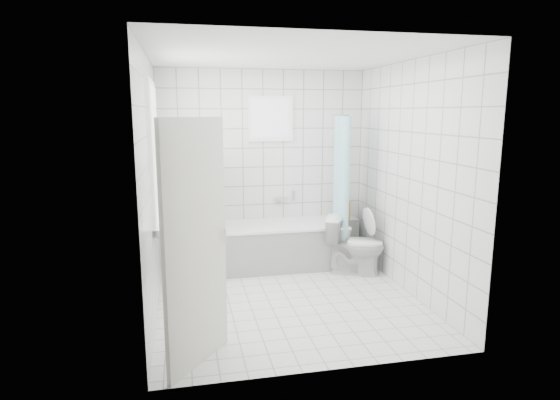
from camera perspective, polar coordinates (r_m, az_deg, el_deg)
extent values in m
plane|color=white|center=(5.30, 0.91, -11.91)|extent=(3.00, 3.00, 0.00)
plane|color=white|center=(4.93, 1.00, 17.23)|extent=(3.00, 3.00, 0.00)
cube|color=white|center=(6.41, -2.04, 4.05)|extent=(2.80, 0.02, 2.60)
cube|color=white|center=(3.53, 6.38, -1.41)|extent=(2.80, 0.02, 2.60)
cube|color=white|center=(4.84, -15.43, 1.54)|extent=(0.02, 3.00, 2.60)
cube|color=white|center=(5.44, 15.51, 2.49)|extent=(0.02, 3.00, 2.60)
cube|color=white|center=(5.10, -14.89, 5.40)|extent=(0.01, 0.90, 1.40)
cube|color=white|center=(6.34, -1.10, 9.87)|extent=(0.50, 0.01, 0.50)
cube|color=white|center=(5.21, -14.01, -2.69)|extent=(0.18, 1.02, 0.08)
cube|color=silver|center=(3.76, -10.20, -5.48)|extent=(0.52, 0.66, 2.00)
cube|color=white|center=(6.28, -0.18, -5.64)|extent=(1.73, 0.75, 0.55)
cube|color=white|center=(6.20, -0.18, -3.07)|extent=(1.75, 0.77, 0.03)
cube|color=white|center=(6.00, -8.94, -1.86)|extent=(0.15, 0.85, 1.50)
cube|color=white|center=(6.77, 7.63, -4.51)|extent=(0.40, 0.24, 0.55)
imported|color=white|center=(6.06, 9.12, -5.45)|extent=(0.83, 0.67, 0.74)
cylinder|color=silver|center=(6.22, 7.36, 10.23)|extent=(0.02, 0.80, 0.02)
cube|color=silver|center=(6.48, 0.08, 0.11)|extent=(0.18, 0.06, 0.06)
imported|color=silver|center=(5.19, -13.96, -1.43)|extent=(0.16, 0.16, 0.16)
imported|color=#D96CCD|center=(5.45, -13.88, -0.75)|extent=(0.11, 0.11, 0.18)
imported|color=silver|center=(5.28, -13.96, -0.33)|extent=(0.13, 0.13, 0.32)
cylinder|color=#2119CA|center=(6.69, 7.89, -1.16)|extent=(0.06, 0.06, 0.26)
cylinder|color=red|center=(6.69, 7.34, -1.31)|extent=(0.06, 0.06, 0.22)
cylinder|color=orange|center=(6.64, 8.28, -1.26)|extent=(0.06, 0.06, 0.26)
cylinder|color=green|center=(6.60, 7.49, -1.52)|extent=(0.06, 0.06, 0.21)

